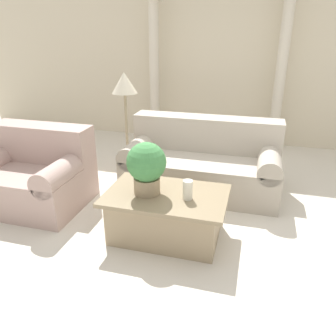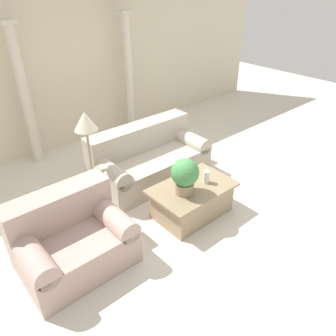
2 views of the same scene
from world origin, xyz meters
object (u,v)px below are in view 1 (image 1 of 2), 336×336
at_px(potted_plant, 146,166).
at_px(floor_lamp, 125,91).
at_px(coffee_table, 166,214).
at_px(sofa_long, 202,162).
at_px(loveseat, 33,173).

relative_size(potted_plant, floor_lamp, 0.35).
distance_m(coffee_table, potted_plant, 0.55).
height_order(sofa_long, coffee_table, sofa_long).
relative_size(sofa_long, potted_plant, 3.78).
bearing_deg(loveseat, coffee_table, -9.06).
bearing_deg(loveseat, sofa_long, 26.31).
bearing_deg(sofa_long, floor_lamp, 179.30).
bearing_deg(loveseat, potted_plant, -11.22).
height_order(loveseat, floor_lamp, floor_lamp).
bearing_deg(potted_plant, coffee_table, 9.26).
relative_size(loveseat, coffee_table, 1.07).
relative_size(loveseat, floor_lamp, 0.87).
relative_size(sofa_long, floor_lamp, 1.33).
xyz_separation_m(loveseat, coffee_table, (1.72, -0.27, -0.13)).
xyz_separation_m(sofa_long, coffee_table, (-0.14, -1.20, -0.12)).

